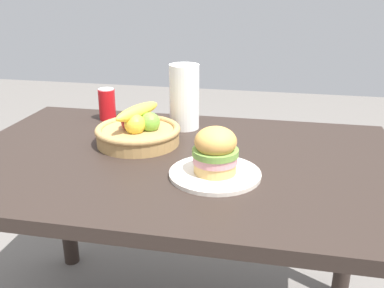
{
  "coord_description": "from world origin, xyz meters",
  "views": [
    {
      "loc": [
        0.3,
        -1.23,
        1.27
      ],
      "look_at": [
        0.06,
        -0.04,
        0.81
      ],
      "focal_mm": 40.21,
      "sensor_mm": 36.0,
      "label": 1
    }
  ],
  "objects": [
    {
      "name": "dining_table",
      "position": [
        0.0,
        0.0,
        0.65
      ],
      "size": [
        1.4,
        0.9,
        0.75
      ],
      "color": "#2D231E",
      "rests_on": "ground_plane"
    },
    {
      "name": "plate",
      "position": [
        0.14,
        -0.12,
        0.76
      ],
      "size": [
        0.26,
        0.26,
        0.01
      ],
      "primitive_type": "cylinder",
      "color": "silver",
      "rests_on": "dining_table"
    },
    {
      "name": "sandwich",
      "position": [
        0.14,
        -0.12,
        0.83
      ],
      "size": [
        0.13,
        0.13,
        0.13
      ],
      "color": "#DBAD60",
      "rests_on": "plate"
    },
    {
      "name": "soda_can",
      "position": [
        -0.36,
        0.33,
        0.81
      ],
      "size": [
        0.07,
        0.07,
        0.13
      ],
      "color": "red",
      "rests_on": "dining_table"
    },
    {
      "name": "fruit_basket",
      "position": [
        -0.16,
        0.09,
        0.8
      ],
      "size": [
        0.29,
        0.29,
        0.14
      ],
      "color": "tan",
      "rests_on": "dining_table"
    },
    {
      "name": "paper_towel_roll",
      "position": [
        -0.04,
        0.28,
        0.87
      ],
      "size": [
        0.11,
        0.11,
        0.24
      ],
      "primitive_type": "cylinder",
      "color": "white",
      "rests_on": "dining_table"
    }
  ]
}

